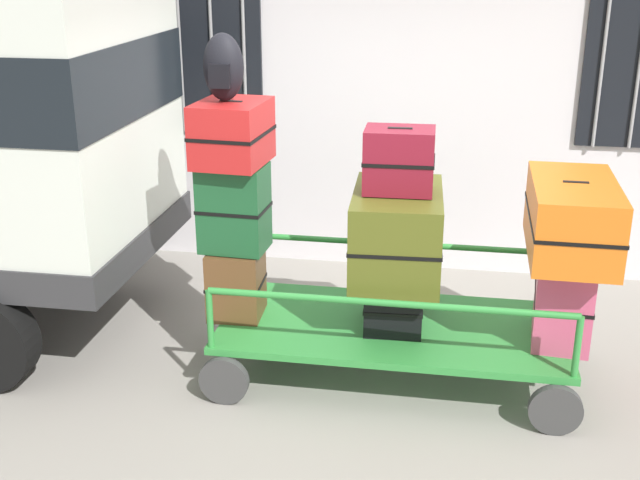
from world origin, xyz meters
TOP-DOWN VIEW (x-y plane):
  - ground_plane at (0.00, 0.00)m, footprint 40.00×40.00m
  - luggage_cart at (0.21, 0.02)m, footprint 2.48×1.25m
  - cart_railing at (0.21, 0.02)m, footprint 2.38×1.12m
  - suitcase_left_bottom at (-0.92, 0.00)m, footprint 0.39×0.40m
  - suitcase_left_middle at (-0.92, 0.02)m, footprint 0.48×0.37m
  - suitcase_left_top at (-0.92, 0.04)m, footprint 0.49×0.60m
  - suitcase_midleft_bottom at (0.21, 0.03)m, footprint 0.43×0.53m
  - suitcase_midleft_middle at (0.21, 0.05)m, footprint 0.65×0.97m
  - suitcase_midleft_top at (0.21, 0.04)m, footprint 0.47×0.35m
  - suitcase_center_bottom at (1.34, -0.01)m, footprint 0.42×0.59m
  - suitcase_center_middle at (1.34, 0.01)m, footprint 0.56×1.04m
  - backpack at (-0.95, 0.03)m, footprint 0.27×0.22m

SIDE VIEW (x-z plane):
  - ground_plane at x=0.00m, z-range 0.00..0.00m
  - luggage_cart at x=0.21m, z-range 0.14..0.52m
  - suitcase_midleft_bottom at x=0.21m, z-range 0.38..0.76m
  - suitcase_left_bottom at x=-0.92m, z-range 0.38..0.88m
  - suitcase_center_bottom at x=1.34m, z-range 0.38..1.01m
  - cart_railing at x=0.21m, z-range 0.53..0.95m
  - suitcase_midleft_middle at x=0.21m, z-range 0.76..1.36m
  - suitcase_left_middle at x=-0.92m, z-range 0.88..1.50m
  - suitcase_center_middle at x=1.34m, z-range 1.01..1.49m
  - suitcase_midleft_top at x=0.21m, z-range 1.36..1.79m
  - suitcase_left_top at x=-0.92m, z-range 1.50..1.93m
  - backpack at x=-0.95m, z-range 1.93..2.37m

